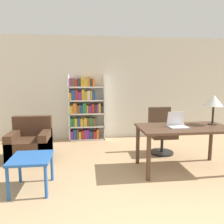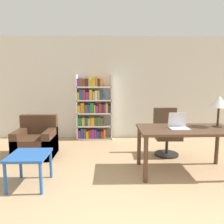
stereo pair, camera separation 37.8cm
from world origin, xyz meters
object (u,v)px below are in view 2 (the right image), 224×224
Objects in this scene: desk at (186,134)px; table_lamp at (219,102)px; office_chair at (166,133)px; side_table_blue at (29,159)px; laptop at (178,125)px; armchair at (36,142)px; bookshelf at (93,109)px.

desk is 0.80m from table_lamp.
office_chair is 1.64× the size of side_table_blue.
office_chair is at bearing 94.69° from desk.
desk is 2.64× the size of side_table_blue.
side_table_blue is at bearing -169.77° from laptop.
laptop is at bearing -93.58° from office_chair.
armchair is 1.76m from bookshelf.
side_table_blue is (-2.48, -0.44, -0.25)m from desk.
bookshelf is at bearing 73.69° from side_table_blue.
table_lamp reaches higher than side_table_blue.
armchair is (-2.80, 0.88, -0.39)m from desk.
side_table_blue is at bearing -169.68° from table_lamp.
laptop is at bearing -18.47° from armchair.
bookshelf is at bearing 143.12° from office_chair.
armchair is (-2.67, 0.89, -0.54)m from laptop.
desk is 2.96× the size of table_lamp.
laptop is (-0.14, -0.01, 0.16)m from desk.
armchair is (-2.73, -0.05, -0.17)m from office_chair.
side_table_blue is 0.72× the size of armchair.
desk is at bearing 6.02° from laptop.
office_chair is 2.08m from bookshelf.
laptop reaches higher than side_table_blue.
desk is at bearing -168.35° from table_lamp.
table_lamp is 3.10m from bookshelf.
armchair is (-0.33, 1.31, -0.13)m from side_table_blue.
table_lamp is 0.54× the size of office_chair.
desk reaches higher than side_table_blue.
table_lamp is 0.31× the size of bookshelf.
laptop is at bearing -173.98° from desk.
desk is 5.09× the size of laptop.
bookshelf is (1.09, 1.28, 0.52)m from armchair.
desk is at bearing -17.37° from armchair.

